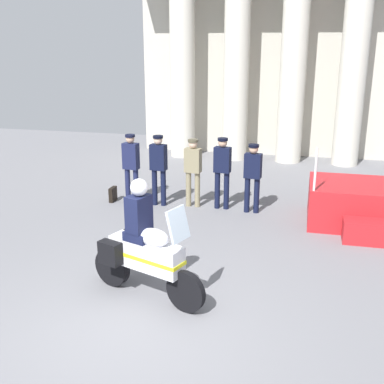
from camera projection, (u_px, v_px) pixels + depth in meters
The scene contains 10 objects.
ground_plane at pixel (133, 325), 6.67m from camera, with size 28.00×28.00×0.00m, color slate.
colonnade_backdrop at pixel (266, 53), 15.62m from camera, with size 8.77×1.69×6.78m.
reviewing_stand at pixel (381, 207), 10.18m from camera, with size 3.05×2.15×1.80m.
officer_in_row_0 at pixel (131, 162), 11.68m from camera, with size 0.40×0.27×1.69m.
officer_in_row_1 at pixel (159, 165), 11.36m from camera, with size 0.40×0.27×1.72m.
officer_in_row_2 at pixel (193, 167), 11.28m from camera, with size 0.40×0.27×1.65m.
officer_in_row_3 at pixel (222, 167), 11.12m from camera, with size 0.40×0.27×1.71m.
officer_in_row_4 at pixel (253, 173), 10.88m from camera, with size 0.40×0.27×1.62m.
motorcycle_with_rider at pixel (143, 249), 7.22m from camera, with size 2.00×0.99×1.90m.
briefcase_on_ground at pixel (113, 194), 11.89m from camera, with size 0.10×0.32×0.36m, color black.
Camera 1 is at (2.16, -5.46, 3.77)m, focal length 44.44 mm.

